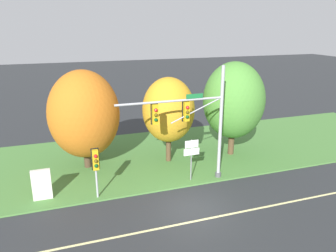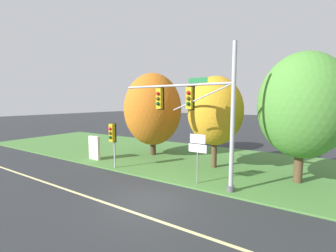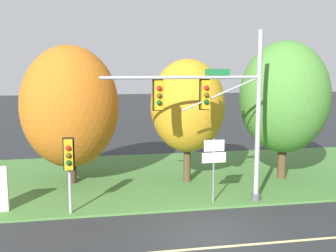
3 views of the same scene
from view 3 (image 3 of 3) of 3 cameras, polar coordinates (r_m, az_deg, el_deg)
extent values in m
plane|color=#282B2D|center=(16.07, 5.30, -14.33)|extent=(160.00, 160.00, 0.00)
cube|color=beige|center=(15.01, 6.61, -16.00)|extent=(36.00, 0.16, 0.01)
cube|color=#477A38|center=(23.68, -0.24, -6.76)|extent=(48.00, 11.50, 0.10)
cylinder|color=#9EA0A5|center=(18.96, 12.12, 1.15)|extent=(0.22, 0.22, 7.58)
cylinder|color=#4C4C51|center=(19.72, 11.80, -9.40)|extent=(0.40, 0.40, 0.30)
cylinder|color=#9EA0A5|center=(17.78, 1.94, 6.59)|extent=(6.88, 0.14, 0.14)
cylinder|color=#9EA0A5|center=(18.26, 7.22, 4.37)|extent=(3.47, 0.08, 1.47)
cube|color=gold|center=(18.06, 5.08, 4.26)|extent=(0.34, 0.28, 1.22)
cube|color=black|center=(18.22, 4.94, 4.30)|extent=(0.46, 0.04, 1.34)
sphere|color=red|center=(17.87, 5.25, 5.19)|extent=(0.22, 0.22, 0.22)
sphere|color=#51420C|center=(17.89, 5.24, 4.23)|extent=(0.22, 0.22, 0.22)
sphere|color=#0C4219|center=(17.91, 5.22, 3.27)|extent=(0.22, 0.22, 0.22)
cube|color=gold|center=(17.62, -1.29, 4.20)|extent=(0.34, 0.28, 1.22)
cube|color=black|center=(17.78, -1.38, 4.23)|extent=(0.46, 0.04, 1.34)
sphere|color=red|center=(17.43, -1.20, 5.15)|extent=(0.22, 0.22, 0.22)
sphere|color=#51420C|center=(17.44, -1.20, 4.16)|extent=(0.22, 0.22, 0.22)
sphere|color=#0C4219|center=(17.47, -1.20, 3.18)|extent=(0.22, 0.22, 0.22)
cube|color=#196B33|center=(18.12, 6.72, 7.26)|extent=(1.10, 0.04, 0.28)
cylinder|color=#9EA0A5|center=(17.78, -13.19, -6.73)|extent=(0.12, 0.12, 3.07)
cube|color=gold|center=(17.36, -13.32, -3.78)|extent=(0.34, 0.28, 1.22)
cube|color=black|center=(17.52, -13.30, -3.67)|extent=(0.46, 0.04, 1.34)
sphere|color=red|center=(17.13, -13.38, -2.92)|extent=(0.22, 0.22, 0.22)
sphere|color=#51420C|center=(17.19, -13.35, -3.90)|extent=(0.22, 0.22, 0.22)
sphere|color=#0C4219|center=(17.25, -13.31, -4.87)|extent=(0.22, 0.22, 0.22)
cylinder|color=slate|center=(18.86, 6.19, -6.02)|extent=(0.08, 0.08, 2.87)
cube|color=white|center=(18.59, 6.27, -2.66)|extent=(0.93, 0.03, 0.50)
cube|color=white|center=(18.70, 6.24, -4.28)|extent=(1.09, 0.03, 0.45)
cylinder|color=#423021|center=(22.42, -12.95, -4.24)|extent=(0.50, 0.50, 2.63)
ellipsoid|color=#B76019|center=(22.02, -13.17, 2.59)|extent=(4.96, 4.96, 6.21)
cylinder|color=#4C3823|center=(22.12, 2.62, -3.78)|extent=(0.38, 0.38, 2.95)
ellipsoid|color=#C68C1E|center=(21.74, 2.66, 2.77)|extent=(3.84, 3.84, 4.80)
cylinder|color=#4C3823|center=(23.55, 15.21, -3.13)|extent=(0.47, 0.47, 3.11)
ellipsoid|color=#478433|center=(23.18, 15.47, 3.82)|extent=(4.73, 4.73, 5.91)
cube|color=#4C4C51|center=(19.29, -21.16, -10.49)|extent=(0.10, 0.20, 0.10)
camera|label=1|loc=(4.81, -129.09, 51.80)|focal=35.00mm
camera|label=2|loc=(12.29, 48.89, -1.31)|focal=24.00mm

